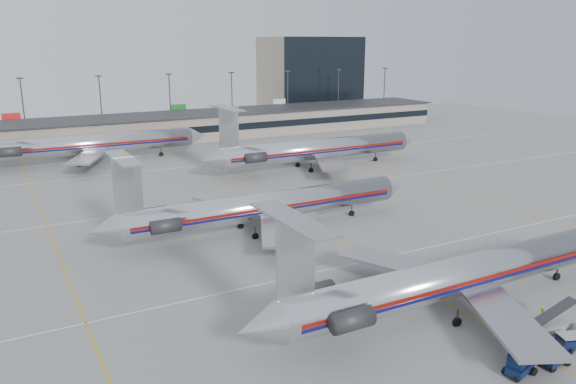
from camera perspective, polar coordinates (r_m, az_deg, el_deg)
ground at (r=56.13m, az=14.40°, el=-10.12°), size 260.00×260.00×0.00m
apron_markings at (r=63.11m, az=8.24°, el=-6.90°), size 160.00×0.15×0.02m
terminal at (r=140.69m, az=-13.63°, el=6.32°), size 162.00×17.00×6.25m
light_mast_row at (r=153.55m, az=-15.15°, el=8.96°), size 163.60×0.40×15.28m
distant_building at (r=191.67m, az=2.21°, el=11.73°), size 30.00×20.00×25.00m
jet_foreground at (r=52.42m, az=16.77°, el=-8.17°), size 43.78×25.78×11.46m
jet_second_row at (r=70.86m, az=-2.76°, el=-1.47°), size 43.62×25.68×11.42m
jet_third_row at (r=106.55m, az=2.66°, el=4.34°), size 46.70×28.73×12.77m
jet_back_row at (r=118.28m, az=-19.77°, el=4.57°), size 47.52×29.23×12.99m
tug_left at (r=45.46m, az=22.41°, el=-15.90°), size 2.63×1.81×1.94m
tug_center at (r=47.65m, az=25.40°, el=-14.75°), size 2.47×1.36×1.95m
cart_outer at (r=50.82m, az=26.83°, el=-13.37°), size 2.38×2.01×1.15m
belt_loader at (r=52.57m, az=25.02°, el=-12.10°), size 4.80×1.72×2.51m
ramp_worker_near at (r=53.57m, az=24.41°, el=-11.32°), size 0.72×0.72×1.68m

